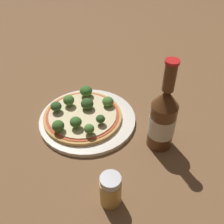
% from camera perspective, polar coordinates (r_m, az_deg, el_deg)
% --- Properties ---
extents(ground_plane, '(3.00, 3.00, 0.00)m').
position_cam_1_polar(ground_plane, '(0.74, -5.01, -0.45)').
color(ground_plane, brown).
extents(plate, '(0.26, 0.26, 0.01)m').
position_cam_1_polar(plate, '(0.72, -5.32, -1.59)').
color(plate, silver).
rests_on(plate, ground_plane).
extents(pizza, '(0.21, 0.21, 0.01)m').
position_cam_1_polar(pizza, '(0.71, -6.30, -0.85)').
color(pizza, tan).
rests_on(pizza, plate).
extents(broccoli_floret_0, '(0.03, 0.03, 0.03)m').
position_cam_1_polar(broccoli_floret_0, '(0.66, -7.89, -2.19)').
color(broccoli_floret_0, '#7A9E5B').
rests_on(broccoli_floret_0, pizza).
extents(broccoli_floret_1, '(0.04, 0.04, 0.03)m').
position_cam_1_polar(broccoli_floret_1, '(0.76, -5.68, 4.60)').
color(broccoli_floret_1, '#7A9E5B').
rests_on(broccoli_floret_1, pizza).
extents(broccoli_floret_2, '(0.03, 0.03, 0.03)m').
position_cam_1_polar(broccoli_floret_2, '(0.73, -9.41, 2.55)').
color(broccoli_floret_2, '#7A9E5B').
rests_on(broccoli_floret_2, pizza).
extents(broccoli_floret_3, '(0.02, 0.02, 0.03)m').
position_cam_1_polar(broccoli_floret_3, '(0.66, -2.53, -1.54)').
color(broccoli_floret_3, '#7A9E5B').
rests_on(broccoli_floret_3, pizza).
extents(broccoli_floret_4, '(0.03, 0.03, 0.03)m').
position_cam_1_polar(broccoli_floret_4, '(0.72, -0.88, 2.29)').
color(broccoli_floret_4, '#7A9E5B').
rests_on(broccoli_floret_4, pizza).
extents(broccoli_floret_5, '(0.03, 0.03, 0.03)m').
position_cam_1_polar(broccoli_floret_5, '(0.71, -5.59, 1.86)').
color(broccoli_floret_5, '#7A9E5B').
rests_on(broccoli_floret_5, pizza).
extents(broccoli_floret_6, '(0.03, 0.03, 0.03)m').
position_cam_1_polar(broccoli_floret_6, '(0.71, -12.08, 1.20)').
color(broccoli_floret_6, '#7A9E5B').
rests_on(broccoli_floret_6, pizza).
extents(broccoli_floret_7, '(0.03, 0.03, 0.03)m').
position_cam_1_polar(broccoli_floret_7, '(0.66, -11.64, -2.96)').
color(broccoli_floret_7, '#7A9E5B').
rests_on(broccoli_floret_7, pizza).
extents(broccoli_floret_8, '(0.03, 0.03, 0.03)m').
position_cam_1_polar(broccoli_floret_8, '(0.64, -5.00, -3.68)').
color(broccoli_floret_8, '#7A9E5B').
rests_on(broccoli_floret_8, pizza).
extents(beer_bottle, '(0.06, 0.06, 0.23)m').
position_cam_1_polar(beer_bottle, '(0.61, 11.00, -1.34)').
color(beer_bottle, '#563319').
rests_on(beer_bottle, ground_plane).
extents(pepper_shaker, '(0.04, 0.04, 0.08)m').
position_cam_1_polar(pepper_shaker, '(0.53, -0.32, -16.66)').
color(pepper_shaker, tan).
rests_on(pepper_shaker, ground_plane).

